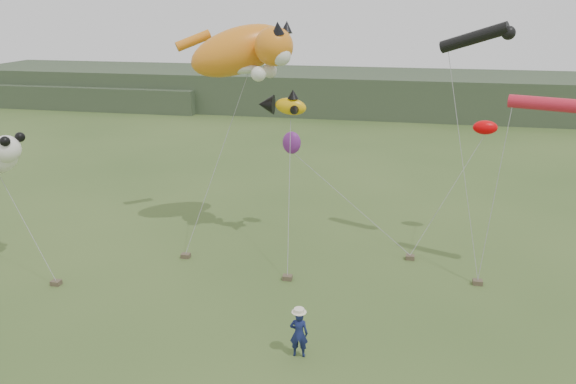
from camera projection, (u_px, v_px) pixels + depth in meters
The scene contains 8 objects.
ground at pixel (278, 345), 18.84m from camera, with size 120.00×120.00×0.00m, color #385123.
headland at pixel (340, 92), 60.33m from camera, with size 90.00×13.00×4.00m.
festival_attendant at pixel (299, 334), 18.04m from camera, with size 0.60×0.39×1.64m, color #141B4C.
sandbag_anchors at pixel (284, 270), 23.92m from camera, with size 17.25×5.69×0.20m.
cat_kite at pixel (246, 51), 25.19m from camera, with size 6.01×4.00×3.24m.
fish_kite at pixel (282, 105), 25.05m from camera, with size 2.32×1.56×1.21m.
tube_kites at pixel (515, 68), 22.08m from camera, with size 5.60×3.62×3.23m.
misc_kites at pixel (375, 136), 26.29m from camera, with size 9.85×1.53×1.79m.
Camera 1 is at (3.61, -15.82, 10.88)m, focal length 35.00 mm.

